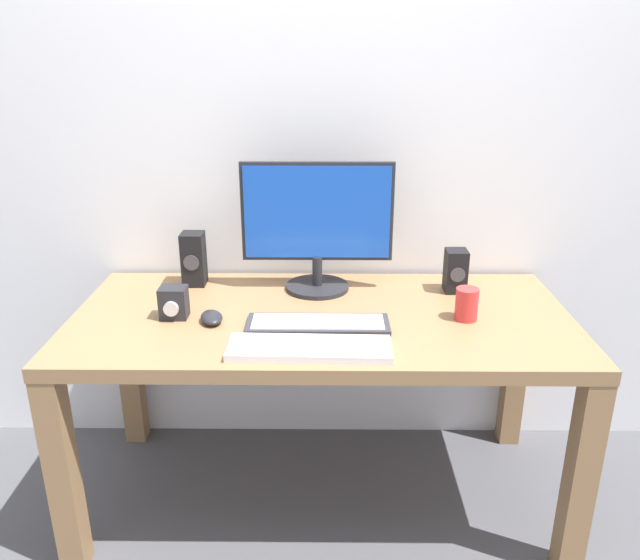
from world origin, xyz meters
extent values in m
plane|color=#4C4C51|center=(0.00, 0.00, 0.00)|extent=(6.00, 6.00, 0.00)
cube|color=silver|center=(0.00, 0.43, 1.50)|extent=(3.21, 0.04, 3.00)
cube|color=#936D47|center=(0.00, 0.00, 0.71)|extent=(1.65, 0.78, 0.05)
cube|color=#936D47|center=(-0.79, -0.35, 0.34)|extent=(0.08, 0.08, 0.68)
cube|color=#936D47|center=(0.79, -0.35, 0.34)|extent=(0.08, 0.08, 0.68)
cube|color=#936D47|center=(-0.79, 0.35, 0.34)|extent=(0.08, 0.08, 0.68)
cube|color=#936D47|center=(0.79, 0.35, 0.34)|extent=(0.08, 0.08, 0.68)
cylinder|color=#232328|center=(-0.02, 0.23, 0.74)|extent=(0.23, 0.23, 0.02)
cylinder|color=#232328|center=(-0.02, 0.23, 0.80)|extent=(0.04, 0.04, 0.11)
cube|color=#232328|center=(-0.02, 0.24, 1.02)|extent=(0.54, 0.02, 0.35)
cube|color=blue|center=(-0.02, 0.22, 1.02)|extent=(0.51, 0.01, 0.33)
cube|color=#333338|center=(-0.01, -0.10, 0.74)|extent=(0.45, 0.15, 0.02)
cube|color=silver|center=(-0.01, -0.10, 0.75)|extent=(0.42, 0.12, 0.00)
cube|color=silver|center=(-0.03, -0.28, 0.74)|extent=(0.48, 0.16, 0.02)
cube|color=silver|center=(-0.03, -0.28, 0.76)|extent=(0.44, 0.13, 0.00)
ellipsoid|color=#232328|center=(-0.35, -0.07, 0.75)|extent=(0.10, 0.12, 0.03)
cube|color=black|center=(0.48, 0.21, 0.81)|extent=(0.08, 0.08, 0.16)
cylinder|color=#3F3F44|center=(0.48, 0.17, 0.81)|extent=(0.05, 0.00, 0.05)
cube|color=black|center=(-0.47, 0.27, 0.83)|extent=(0.08, 0.09, 0.20)
cylinder|color=#3F3F44|center=(-0.47, 0.23, 0.83)|extent=(0.06, 0.00, 0.06)
cube|color=#232328|center=(-0.48, -0.03, 0.78)|extent=(0.09, 0.07, 0.10)
cylinder|color=silver|center=(-0.48, -0.07, 0.78)|extent=(0.05, 0.01, 0.05)
cylinder|color=red|center=(0.47, -0.04, 0.78)|extent=(0.07, 0.07, 0.11)
camera|label=1|loc=(0.01, -1.91, 1.57)|focal=35.19mm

